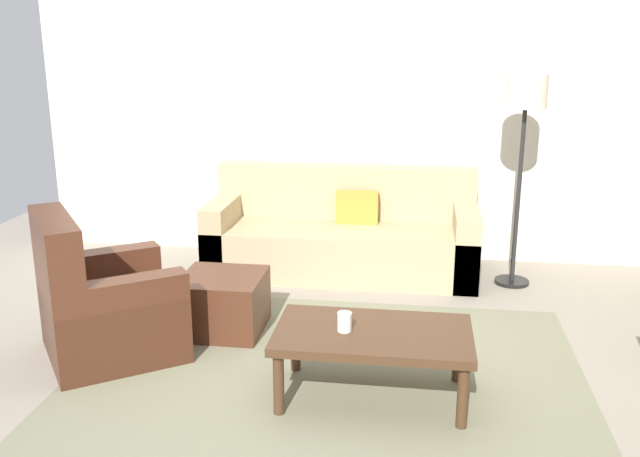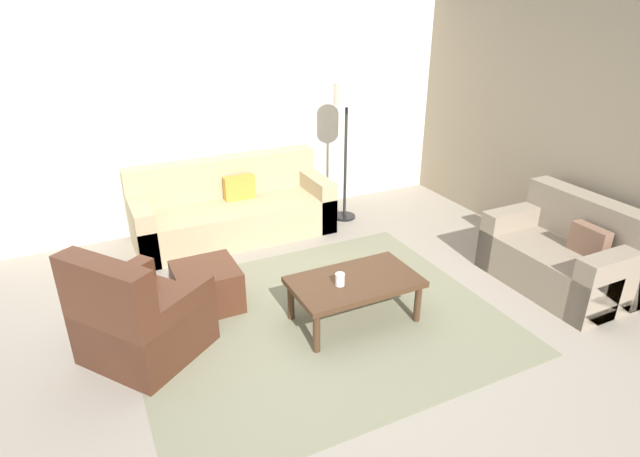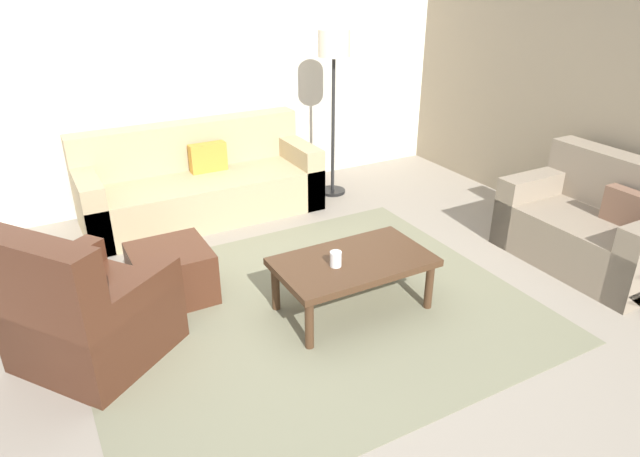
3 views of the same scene
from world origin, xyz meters
The scene contains 11 objects.
ground_plane centered at (0.00, 0.00, 0.00)m, with size 8.00×8.00×0.00m, color gray.
rear_partition centered at (0.00, 2.60, 1.40)m, with size 6.00×0.12×2.80m, color silver.
stone_feature_panel centered at (3.00, 0.00, 1.40)m, with size 0.12×5.20×2.80m, color gray.
area_rug centered at (0.00, 0.00, 0.00)m, with size 3.11×2.61×0.01m, color gray.
couch_main centered at (-0.13, 2.10, 0.30)m, with size 2.28×0.89×0.88m.
couch_loveseat centered at (2.46, -0.48, 0.30)m, with size 0.85×1.34×0.88m.
armchair_leather centered at (-1.48, 0.17, 0.31)m, with size 1.12×1.12×0.95m.
ottoman centered at (-0.81, 0.66, 0.20)m, with size 0.56×0.56×0.40m, color #4C2819.
coffee_table centered at (0.29, -0.13, 0.36)m, with size 1.10×0.64×0.41m.
cup centered at (0.13, -0.15, 0.46)m, with size 0.08×0.08×0.11m, color white.
lamp_standing centered at (1.31, 1.92, 1.41)m, with size 0.32×0.32×1.71m.
Camera 3 is at (-1.58, -3.04, 2.29)m, focal length 31.36 mm.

